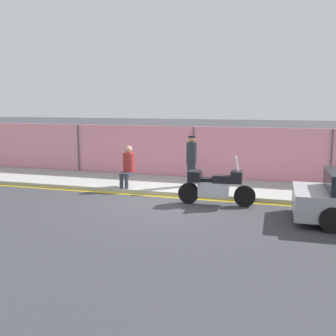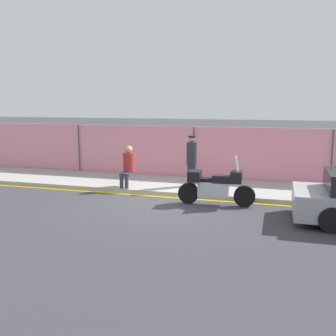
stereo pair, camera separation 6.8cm
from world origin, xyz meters
name	(u,v)px [view 1 (the left image)]	position (x,y,z in m)	size (l,w,h in m)	color
ground_plane	(166,203)	(0.00, 0.00, 0.00)	(120.00, 120.00, 0.00)	#38383D
sidewalk	(184,186)	(0.00, 2.22, 0.07)	(36.43, 2.79, 0.13)	#9E9E99
curb_paint_stripe	(172,197)	(0.00, 0.73, 0.00)	(36.43, 0.18, 0.01)	gold
storefront_fence	(194,153)	(0.00, 3.70, 1.04)	(34.61, 0.17, 2.07)	pink
motorcycle	(216,185)	(1.46, 0.20, 0.58)	(2.25, 0.58, 1.45)	black
officer_standing	(191,160)	(0.32, 1.98, 1.02)	(0.35, 0.35, 1.72)	#1E2328
person_seated_on_curb	(128,164)	(-1.73, 1.31, 0.90)	(0.40, 0.71, 1.38)	#2D3342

